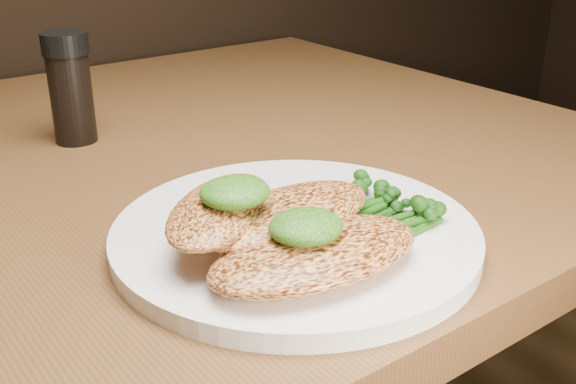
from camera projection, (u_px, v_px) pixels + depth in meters
plate at (295, 234)px, 0.53m from camera, size 0.28×0.28×0.01m
chicken_front at (316, 254)px, 0.46m from camera, size 0.16×0.10×0.03m
chicken_mid at (288, 214)px, 0.50m from camera, size 0.16×0.09×0.02m
chicken_back at (221, 209)px, 0.49m from camera, size 0.14×0.13×0.02m
pesto_front at (306, 227)px, 0.46m from camera, size 0.05×0.05×0.02m
pesto_back at (235, 192)px, 0.48m from camera, size 0.06×0.05×0.02m
broccolini_bundle at (355, 212)px, 0.53m from camera, size 0.17×0.15×0.02m
pepper_grinder at (70, 88)px, 0.73m from camera, size 0.06×0.06×0.12m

